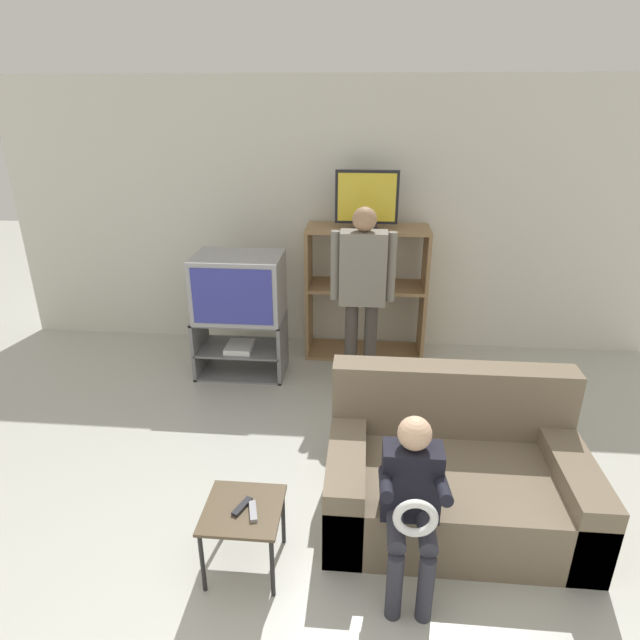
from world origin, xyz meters
The scene contains 11 objects.
wall_back centered at (0.00, 3.60, 1.30)m, with size 6.40×0.06×2.60m.
tv_stand centered at (-0.74, 2.79, 0.27)m, with size 0.81×0.48×0.56m.
television_main centered at (-0.73, 2.81, 0.84)m, with size 0.77×0.55×0.57m.
media_shelf centered at (0.39, 3.31, 0.66)m, with size 1.15×0.45×1.29m.
television_flat centered at (0.37, 3.28, 1.53)m, with size 0.57×0.20×0.52m.
snack_table centered at (-0.22, 0.56, 0.34)m, with size 0.41×0.41×0.40m.
remote_control_black centered at (-0.22, 0.56, 0.41)m, with size 0.04×0.14×0.02m, color #232328.
remote_control_white centered at (-0.16, 0.53, 0.41)m, with size 0.04×0.14×0.02m, color gray.
couch centered at (0.95, 1.09, 0.27)m, with size 1.51×0.94×0.86m.
person_standing_adult centered at (0.36, 2.59, 0.98)m, with size 0.53×0.20×1.61m.
person_seated_child centered at (0.65, 0.54, 0.56)m, with size 0.33×0.43×0.96m.
Camera 1 is at (0.38, -1.61, 2.39)m, focal length 30.00 mm.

